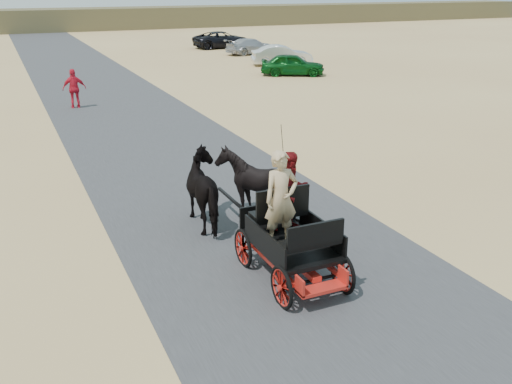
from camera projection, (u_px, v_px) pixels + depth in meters
name	position (u px, v px, depth m)	size (l,w,h in m)	color
ground	(285.00, 263.00, 11.48)	(140.00, 140.00, 0.00)	tan
road	(285.00, 263.00, 11.48)	(6.00, 140.00, 0.01)	#38383A
ridge_far	(35.00, 20.00, 64.05)	(140.00, 6.00, 2.40)	brown
carriage	(291.00, 260.00, 10.80)	(1.30, 2.40, 0.72)	black
horse_left	(209.00, 190.00, 12.98)	(0.91, 2.01, 1.70)	black
horse_right	(253.00, 184.00, 13.41)	(1.37, 1.54, 1.70)	black
driver_man	(281.00, 199.00, 10.33)	(0.66, 0.43, 1.80)	tan
passenger_woman	(291.00, 191.00, 11.03)	(0.77, 0.60, 1.58)	#660C0F
pedestrian	(74.00, 89.00, 25.22)	(1.01, 0.42, 1.73)	red
car_a	(293.00, 64.00, 34.11)	(1.52, 3.79, 1.29)	#0C4C19
car_b	(282.00, 55.00, 38.18)	(1.40, 4.03, 1.33)	silver
car_c	(251.00, 46.00, 44.04)	(1.68, 4.13, 1.20)	#B2B2B7
car_d	(222.00, 40.00, 48.18)	(2.27, 4.93, 1.37)	black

